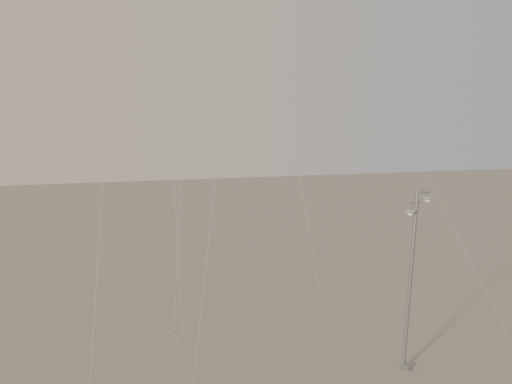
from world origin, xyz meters
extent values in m
cylinder|color=#909398|center=(6.48, 0.52, 0.15)|extent=(0.44, 0.44, 0.30)
cylinder|color=#909398|center=(6.48, 0.52, 4.44)|extent=(0.59, 0.18, 8.88)
cylinder|color=#909398|center=(6.89, 0.52, 8.93)|extent=(0.14, 0.14, 0.18)
cylinder|color=#909398|center=(7.13, 0.62, 8.78)|extent=(0.49, 0.25, 0.07)
cylinder|color=#909398|center=(7.36, 0.71, 8.63)|extent=(0.06, 0.06, 0.30)
ellipsoid|color=#B2B2AD|center=(7.36, 0.71, 8.48)|extent=(0.52, 0.52, 0.18)
cylinder|color=#909398|center=(6.60, 0.49, 8.33)|extent=(0.60, 0.13, 0.07)
cylinder|color=#909398|center=(6.30, 0.46, 8.13)|extent=(0.06, 0.06, 0.40)
ellipsoid|color=#B2B2AD|center=(6.30, 0.46, 7.93)|extent=(0.52, 0.52, 0.18)
cylinder|color=beige|center=(-1.62, 5.52, 12.34)|extent=(5.12, 9.62, 24.58)
cylinder|color=beige|center=(-1.87, 14.78, 16.61)|extent=(4.12, 12.91, 33.13)
cylinder|color=#909398|center=(-3.92, 8.33, 0.05)|extent=(0.06, 0.06, 0.10)
cylinder|color=beige|center=(-7.51, 1.48, 11.11)|extent=(2.37, 8.79, 22.12)
cylinder|color=beige|center=(9.03, 5.64, 11.29)|extent=(9.03, 8.18, 22.48)
cylinder|color=#909398|center=(13.53, 1.55, 0.05)|extent=(0.06, 0.06, 0.10)
cylinder|color=beige|center=(4.44, 15.37, 17.35)|extent=(4.22, 7.14, 34.60)
cylinder|color=#909398|center=(6.55, 11.81, 0.05)|extent=(0.06, 0.06, 0.10)
cylinder|color=beige|center=(-3.61, 11.08, 15.84)|extent=(0.08, 7.64, 31.57)
cylinder|color=#909398|center=(-3.57, 7.27, 0.05)|extent=(0.06, 0.06, 0.10)
camera|label=1|loc=(-7.95, -22.95, 12.68)|focal=40.00mm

